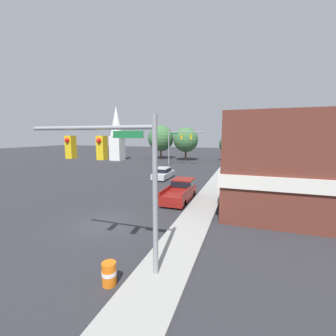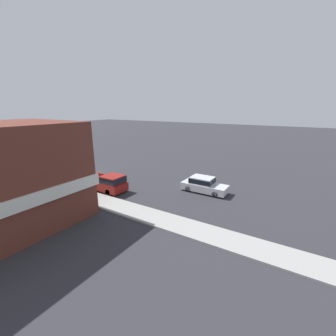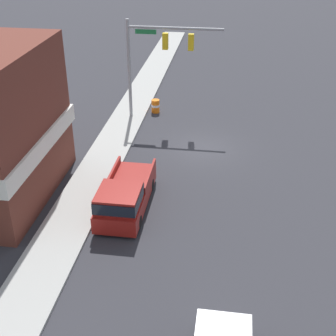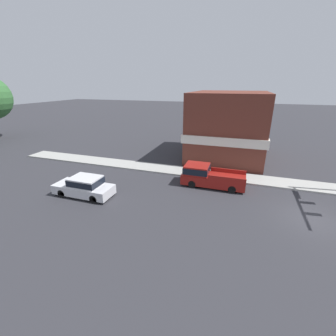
# 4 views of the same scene
# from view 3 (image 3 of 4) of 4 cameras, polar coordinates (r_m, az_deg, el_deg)

# --- Properties ---
(ground_plane) EXTENTS (200.00, 200.00, 0.00)m
(ground_plane) POSITION_cam_3_polar(r_m,az_deg,el_deg) (29.40, 4.24, 2.40)
(ground_plane) COLOR #2D2D33
(sidewalk_curb) EXTENTS (2.40, 60.00, 0.14)m
(sidewalk_curb) POSITION_cam_3_polar(r_m,az_deg,el_deg) (30.22, -6.61, 3.21)
(sidewalk_curb) COLOR #9E9E99
(sidewalk_curb) RESTS_ON ground
(near_signal_assembly) EXTENTS (6.39, 0.49, 6.90)m
(near_signal_assembly) POSITION_cam_3_polar(r_m,az_deg,el_deg) (31.96, -1.35, 14.20)
(near_signal_assembly) COLOR gray
(near_signal_assembly) RESTS_ON ground
(pickup_truck_parked) EXTENTS (2.07, 5.46, 1.82)m
(pickup_truck_parked) POSITION_cam_3_polar(r_m,az_deg,el_deg) (22.91, -5.37, -3.49)
(pickup_truck_parked) COLOR black
(pickup_truck_parked) RESTS_ON ground
(construction_barrel) EXTENTS (0.60, 0.60, 0.96)m
(construction_barrel) POSITION_cam_3_polar(r_m,az_deg,el_deg) (34.51, -1.53, 7.57)
(construction_barrel) COLOR orange
(construction_barrel) RESTS_ON ground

